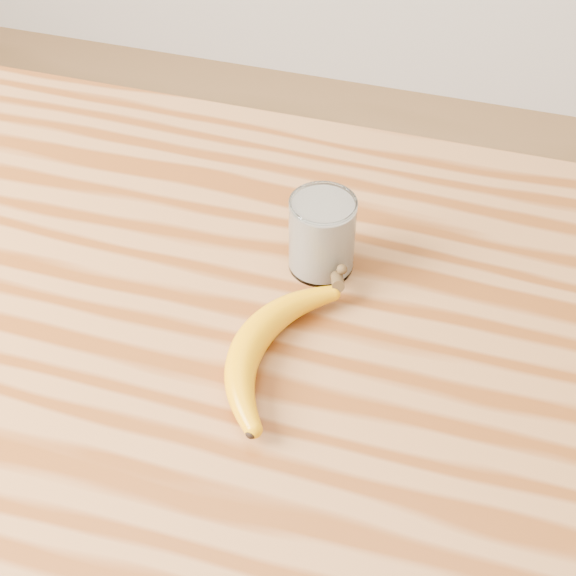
# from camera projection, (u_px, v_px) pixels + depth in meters

# --- Properties ---
(table) EXTENTS (1.20, 0.80, 0.90)m
(table) POSITION_uv_depth(u_px,v_px,m) (230.00, 371.00, 1.04)
(table) COLOR #9C6636
(table) RESTS_ON ground
(smoothie_glass) EXTENTS (0.08, 0.08, 0.10)m
(smoothie_glass) POSITION_uv_depth(u_px,v_px,m) (322.00, 235.00, 0.95)
(smoothie_glass) COLOR white
(smoothie_glass) RESTS_ON table
(banana) EXTENTS (0.15, 0.32, 0.04)m
(banana) POSITION_uv_depth(u_px,v_px,m) (251.00, 340.00, 0.88)
(banana) COLOR #EB9904
(banana) RESTS_ON table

